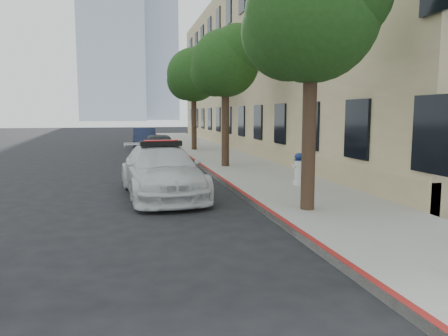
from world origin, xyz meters
TOP-DOWN VIEW (x-y plane):
  - ground at (0.00, 0.00)m, footprint 120.00×120.00m
  - sidewalk at (3.60, 10.00)m, footprint 3.20×50.00m
  - curb_strip at (2.06, 10.00)m, footprint 0.12×50.00m
  - building at (9.20, 15.00)m, footprint 8.00×36.00m
  - tower_left at (-4.00, 120.00)m, footprint 18.00×14.00m
  - tower_right at (9.00, 135.00)m, footprint 14.00×14.00m
  - tree_near at (2.93, -2.01)m, footprint 2.92×2.82m
  - tree_mid at (2.93, 5.99)m, footprint 2.77×2.64m
  - tree_far at (2.93, 13.99)m, footprint 3.10×3.00m
  - police_car at (-0.01, 1.01)m, footprint 2.27×4.83m
  - parked_car_mid at (0.56, 9.31)m, footprint 1.67×3.92m
  - parked_car_far at (0.24, 17.34)m, footprint 1.52×3.97m
  - fire_hydrant at (3.98, 1.07)m, footprint 0.39×0.36m

SIDE VIEW (x-z plane):
  - ground at x=0.00m, z-range 0.00..0.00m
  - sidewalk at x=3.60m, z-range 0.00..0.15m
  - curb_strip at x=2.06m, z-range 0.00..0.15m
  - fire_hydrant at x=3.98m, z-range 0.14..1.07m
  - parked_car_far at x=0.24m, z-range 0.00..1.29m
  - parked_car_mid at x=0.56m, z-range 0.00..1.32m
  - police_car at x=-0.01m, z-range -0.07..1.44m
  - tree_mid at x=2.93m, z-range 1.45..6.88m
  - tree_near at x=2.93m, z-range 1.46..7.08m
  - tree_far at x=2.93m, z-range 1.48..7.29m
  - building at x=9.20m, z-range 0.00..10.00m
  - tower_right at x=9.00m, z-range 0.00..44.00m
  - tower_left at x=-4.00m, z-range 0.00..60.00m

